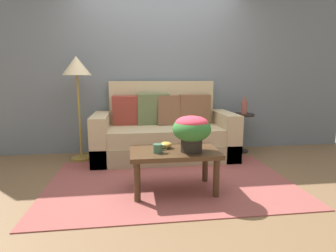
# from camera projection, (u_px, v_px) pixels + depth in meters

# --- Properties ---
(ground_plane) EXTENTS (14.00, 14.00, 0.00)m
(ground_plane) POSITION_uv_depth(u_px,v_px,m) (169.00, 179.00, 3.18)
(ground_plane) COLOR brown
(wall_back) EXTENTS (6.40, 0.12, 2.81)m
(wall_back) POSITION_uv_depth(u_px,v_px,m) (158.00, 63.00, 4.25)
(wall_back) COLOR slate
(wall_back) RESTS_ON ground
(area_rug) EXTENTS (2.73, 1.75, 0.01)m
(area_rug) POSITION_uv_depth(u_px,v_px,m) (170.00, 182.00, 3.08)
(area_rug) COLOR #994C47
(area_rug) RESTS_ON ground
(couch) EXTENTS (2.03, 0.86, 1.13)m
(couch) POSITION_uv_depth(u_px,v_px,m) (164.00, 133.00, 3.99)
(couch) COLOR tan
(couch) RESTS_ON ground
(coffee_table) EXTENTS (0.90, 0.54, 0.44)m
(coffee_table) POSITION_uv_depth(u_px,v_px,m) (174.00, 157.00, 2.77)
(coffee_table) COLOR #442D1B
(coffee_table) RESTS_ON ground
(side_table) EXTENTS (0.37, 0.37, 0.62)m
(side_table) POSITION_uv_depth(u_px,v_px,m) (242.00, 126.00, 4.26)
(side_table) COLOR black
(side_table) RESTS_ON ground
(floor_lamp) EXTENTS (0.39, 0.39, 1.47)m
(floor_lamp) POSITION_uv_depth(u_px,v_px,m) (77.00, 73.00, 3.73)
(floor_lamp) COLOR olive
(floor_lamp) RESTS_ON ground
(potted_plant) EXTENTS (0.39, 0.39, 0.36)m
(potted_plant) POSITION_uv_depth(u_px,v_px,m) (192.00, 129.00, 2.67)
(potted_plant) COLOR black
(potted_plant) RESTS_ON coffee_table
(coffee_mug) EXTENTS (0.14, 0.10, 0.09)m
(coffee_mug) POSITION_uv_depth(u_px,v_px,m) (158.00, 148.00, 2.66)
(coffee_mug) COLOR #3D664C
(coffee_mug) RESTS_ON coffee_table
(snack_bowl) EXTENTS (0.13, 0.13, 0.07)m
(snack_bowl) POSITION_uv_depth(u_px,v_px,m) (166.00, 145.00, 2.83)
(snack_bowl) COLOR gold
(snack_bowl) RESTS_ON coffee_table
(table_vase) EXTENTS (0.09, 0.09, 0.27)m
(table_vase) POSITION_uv_depth(u_px,v_px,m) (244.00, 107.00, 4.19)
(table_vase) COLOR #934C42
(table_vase) RESTS_ON side_table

